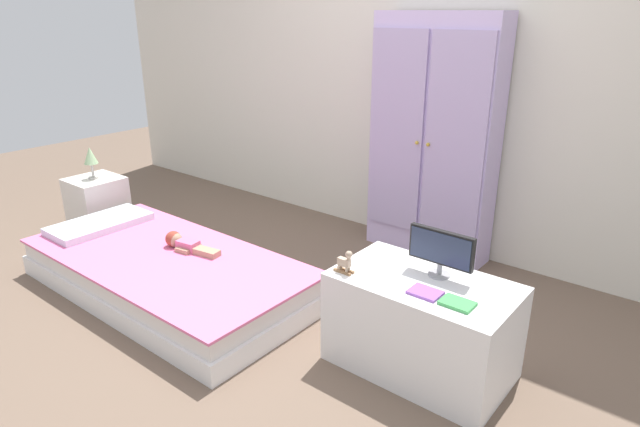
{
  "coord_description": "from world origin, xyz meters",
  "views": [
    {
      "loc": [
        1.85,
        -1.77,
        1.6
      ],
      "look_at": [
        0.08,
        0.41,
        0.54
      ],
      "focal_mm": 30.52,
      "sensor_mm": 36.0,
      "label": 1
    }
  ],
  "objects": [
    {
      "name": "doll",
      "position": [
        -0.69,
        0.04,
        0.27
      ],
      "size": [
        0.39,
        0.15,
        0.1
      ],
      "color": "#D6668E",
      "rests_on": "bed"
    },
    {
      "name": "book_purple",
      "position": [
        0.91,
        0.1,
        0.47
      ],
      "size": [
        0.14,
        0.1,
        0.01
      ],
      "primitive_type": "cube",
      "color": "#8E51B2",
      "rests_on": "tv_stand"
    },
    {
      "name": "bed",
      "position": [
        -0.69,
        -0.08,
        0.12
      ],
      "size": [
        1.82,
        0.88,
        0.24
      ],
      "color": "white",
      "rests_on": "ground_plane"
    },
    {
      "name": "rocking_horse_toy",
      "position": [
        0.53,
        0.04,
        0.51
      ],
      "size": [
        0.09,
        0.04,
        0.11
      ],
      "color": "#8E6642",
      "rests_on": "tv_stand"
    },
    {
      "name": "nightstand",
      "position": [
        -1.88,
        0.17,
        0.21
      ],
      "size": [
        0.35,
        0.35,
        0.42
      ],
      "primitive_type": "cube",
      "color": "silver",
      "rests_on": "ground_plane"
    },
    {
      "name": "pillow",
      "position": [
        -1.4,
        -0.08,
        0.26
      ],
      "size": [
        0.32,
        0.63,
        0.05
      ],
      "primitive_type": "cube",
      "color": "silver",
      "rests_on": "bed"
    },
    {
      "name": "tv_monitor",
      "position": [
        0.88,
        0.29,
        0.59
      ],
      "size": [
        0.31,
        0.1,
        0.22
      ],
      "color": "#99999E",
      "rests_on": "tv_stand"
    },
    {
      "name": "tv_stand",
      "position": [
        0.85,
        0.2,
        0.23
      ],
      "size": [
        0.81,
        0.48,
        0.46
      ],
      "primitive_type": "cube",
      "color": "white",
      "rests_on": "ground_plane"
    },
    {
      "name": "back_wall",
      "position": [
        0.0,
        1.57,
        1.35
      ],
      "size": [
        6.4,
        0.05,
        2.7
      ],
      "primitive_type": "cube",
      "color": "silver",
      "rests_on": "ground_plane"
    },
    {
      "name": "book_green",
      "position": [
        1.06,
        0.1,
        0.47
      ],
      "size": [
        0.14,
        0.1,
        0.01
      ],
      "primitive_type": "cube",
      "color": "#429E51",
      "rests_on": "tv_stand"
    },
    {
      "name": "ground_plane",
      "position": [
        0.0,
        0.0,
        -0.01
      ],
      "size": [
        10.0,
        10.0,
        0.02
      ],
      "primitive_type": "cube",
      "color": "brown"
    },
    {
      "name": "wardrobe",
      "position": [
        0.23,
        1.41,
        0.8
      ],
      "size": [
        0.84,
        0.27,
        1.59
      ],
      "color": "silver",
      "rests_on": "ground_plane"
    },
    {
      "name": "table_lamp",
      "position": [
        -1.88,
        0.17,
        0.58
      ],
      "size": [
        0.1,
        0.1,
        0.24
      ],
      "color": "#B7B2AD",
      "rests_on": "nightstand"
    }
  ]
}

